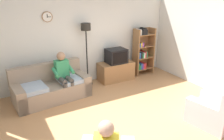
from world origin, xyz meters
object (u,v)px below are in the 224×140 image
couch (51,88)px  tv (116,56)px  tv_stand (116,71)px  floor_lamp (86,37)px  bookshelf (142,51)px  person_on_couch (64,73)px  armchair_near_bookshelf (214,112)px

couch → tv: size_ratio=3.31×
tv_stand → floor_lamp: floor_lamp is taller
couch → bookshelf: (3.19, 0.39, 0.48)m
floor_lamp → person_on_couch: floor_lamp is taller
floor_lamp → tv_stand: bearing=-6.1°
bookshelf → floor_lamp: 2.09m
tv_stand → armchair_near_bookshelf: size_ratio=1.09×
couch → bookshelf: size_ratio=1.25×
tv → person_on_couch: (-1.81, -0.40, -0.10)m
tv_stand → bookshelf: (1.06, 0.07, 0.50)m
bookshelf → armchair_near_bookshelf: bearing=-98.3°
couch → floor_lamp: (1.20, 0.42, 1.14)m
tv → floor_lamp: (-0.93, 0.12, 0.65)m
tv → bookshelf: bearing=5.0°
couch → armchair_near_bookshelf: size_ratio=1.96×
couch → tv_stand: (2.13, 0.32, -0.02)m
person_on_couch → couch: bearing=161.3°
couch → person_on_couch: (0.32, -0.11, 0.39)m
floor_lamp → person_on_couch: bearing=-149.0°
couch → bookshelf: bookshelf is taller
person_on_couch → tv: bearing=12.6°
tv_stand → bookshelf: size_ratio=0.69×
floor_lamp → armchair_near_bookshelf: floor_lamp is taller
floor_lamp → armchair_near_bookshelf: (1.51, -3.26, -1.16)m
couch → tv_stand: 2.15m
tv_stand → tv: bearing=-90.0°
couch → bookshelf: 3.25m
floor_lamp → person_on_couch: 1.27m
armchair_near_bookshelf → person_on_couch: person_on_couch is taller
tv_stand → floor_lamp: 1.49m
armchair_near_bookshelf → person_on_couch: 3.65m
couch → floor_lamp: 1.71m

